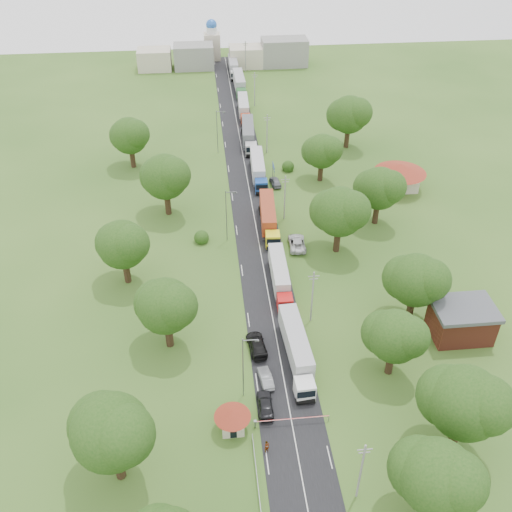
{
  "coord_description": "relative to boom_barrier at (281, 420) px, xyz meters",
  "views": [
    {
      "loc": [
        -8.73,
        -68.03,
        57.38
      ],
      "look_at": [
        -1.31,
        5.72,
        3.0
      ],
      "focal_mm": 40.0,
      "sensor_mm": 36.0,
      "label": 1
    }
  ],
  "objects": [
    {
      "name": "lamp_0",
      "position": [
        -3.99,
        5.0,
        4.66
      ],
      "size": [
        2.03,
        0.22,
        10.0
      ],
      "color": "slate",
      "rests_on": "ground"
    },
    {
      "name": "ground",
      "position": [
        1.36,
        25.0,
        -0.89
      ],
      "size": [
        260.0,
        260.0,
        0.0
      ],
      "primitive_type": "plane",
      "color": "#32571D",
      "rests_on": "ground"
    },
    {
      "name": "car_verge_near",
      "position": [
        7.78,
        36.76,
        -0.06
      ],
      "size": [
        3.11,
        6.15,
        1.67
      ],
      "primitive_type": "imported",
      "rotation": [
        0.0,
        0.0,
        3.08
      ],
      "color": "silver",
      "rests_on": "ground"
    },
    {
      "name": "pole_4",
      "position": [
        6.86,
        102.0,
        3.79
      ],
      "size": [
        1.6,
        0.24,
        9.0
      ],
      "color": "gray",
      "rests_on": "ground"
    },
    {
      "name": "truck_2",
      "position": [
        3.58,
        43.48,
        1.27
      ],
      "size": [
        3.29,
        14.76,
        4.07
      ],
      "color": "yellow",
      "rests_on": "ground"
    },
    {
      "name": "tree_2",
      "position": [
        15.35,
        7.14,
        5.7
      ],
      "size": [
        8.0,
        8.0,
        10.1
      ],
      "color": "#382616",
      "rests_on": "ground"
    },
    {
      "name": "tree_13",
      "position": [
        -22.65,
        70.16,
        6.33
      ],
      "size": [
        8.8,
        8.8,
        11.07
      ],
      "color": "#382616",
      "rests_on": "ground"
    },
    {
      "name": "tree_7",
      "position": [
        25.34,
        75.17,
        6.96
      ],
      "size": [
        9.6,
        9.6,
        12.05
      ],
      "color": "#382616",
      "rests_on": "ground"
    },
    {
      "name": "tree_12",
      "position": [
        -14.66,
        50.17,
        6.96
      ],
      "size": [
        9.6,
        9.6,
        12.05
      ],
      "color": "#382616",
      "rests_on": "ground"
    },
    {
      "name": "lamp_2",
      "position": [
        -3.99,
        75.0,
        4.66
      ],
      "size": [
        2.03,
        0.22,
        10.0
      ],
      "color": "slate",
      "rests_on": "ground"
    },
    {
      "name": "house_brick",
      "position": [
        27.36,
        13.0,
        1.76
      ],
      "size": [
        8.6,
        6.6,
        5.2
      ],
      "color": "maroon",
      "rests_on": "ground"
    },
    {
      "name": "guard_booth",
      "position": [
        -5.84,
        -0.0,
        1.27
      ],
      "size": [
        4.4,
        4.4,
        3.45
      ],
      "color": "beige",
      "rests_on": "ground"
    },
    {
      "name": "tree_3",
      "position": [
        21.35,
        17.16,
        6.33
      ],
      "size": [
        8.8,
        8.8,
        11.07
      ],
      "color": "#382616",
      "rests_on": "ground"
    },
    {
      "name": "car_lane_rear",
      "position": [
        -1.64,
        13.0,
        -0.07
      ],
      "size": [
        2.88,
        5.87,
        1.64
      ],
      "primitive_type": "imported",
      "rotation": [
        0.0,
        0.0,
        3.25
      ],
      "color": "black",
      "rests_on": "ground"
    },
    {
      "name": "guard_rail",
      "position": [
        -3.64,
        -10.0,
        -0.89
      ],
      "size": [
        0.1,
        17.0,
        1.7
      ],
      "primitive_type": null,
      "color": "slate",
      "rests_on": "ground"
    },
    {
      "name": "car_lane_front",
      "position": [
        -1.64,
        2.57,
        -0.09
      ],
      "size": [
        1.93,
        4.74,
        1.61
      ],
      "primitive_type": "imported",
      "rotation": [
        0.0,
        0.0,
        3.14
      ],
      "color": "black",
      "rests_on": "ground"
    },
    {
      "name": "truck_7",
      "position": [
        3.03,
        128.49,
        1.22
      ],
      "size": [
        2.5,
        14.33,
        3.97
      ],
      "color": "#B8B8B8",
      "rests_on": "ground"
    },
    {
      "name": "tree_4",
      "position": [
        14.34,
        35.17,
        6.96
      ],
      "size": [
        9.6,
        9.6,
        12.05
      ],
      "color": "#382616",
      "rests_on": "ground"
    },
    {
      "name": "distant_town",
      "position": [
        2.04,
        135.0,
        2.6
      ],
      "size": [
        52.0,
        8.0,
        8.0
      ],
      "color": "gray",
      "rests_on": "ground"
    },
    {
      "name": "pole_3",
      "position": [
        6.86,
        74.0,
        3.79
      ],
      "size": [
        1.6,
        0.24,
        9.0
      ],
      "color": "gray",
      "rests_on": "ground"
    },
    {
      "name": "truck_6",
      "position": [
        3.7,
        113.43,
        1.37
      ],
      "size": [
        2.76,
        15.37,
        4.26
      ],
      "color": "#246029",
      "rests_on": "ground"
    },
    {
      "name": "lamp_1",
      "position": [
        -3.99,
        40.0,
        4.66
      ],
      "size": [
        2.03,
        0.22,
        10.0
      ],
      "color": "slate",
      "rests_on": "ground"
    },
    {
      "name": "truck_4",
      "position": [
        3.17,
        79.34,
        1.34
      ],
      "size": [
        3.4,
        15.26,
        4.21
      ],
      "color": "#B1B1B1",
      "rests_on": "ground"
    },
    {
      "name": "tree_10",
      "position": [
        -13.65,
        15.16,
        6.33
      ],
      "size": [
        8.8,
        8.8,
        11.07
      ],
      "color": "#382616",
      "rests_on": "ground"
    },
    {
      "name": "car_verge_far",
      "position": [
        6.86,
        58.92,
        -0.13
      ],
      "size": [
        2.3,
        4.66,
        1.53
      ],
      "primitive_type": "imported",
      "rotation": [
        0.0,
        0.0,
        3.25
      ],
      "color": "slate",
      "rests_on": "ground"
    },
    {
      "name": "tree_9",
      "position": [
        -18.66,
        -4.83,
        6.96
      ],
      "size": [
        9.6,
        9.6,
        12.05
      ],
      "color": "#382616",
      "rests_on": "ground"
    },
    {
      "name": "pole_2",
      "position": [
        6.86,
        46.0,
        3.79
      ],
      "size": [
        1.6,
        0.24,
        9.0
      ],
      "color": "gray",
      "rests_on": "ground"
    },
    {
      "name": "truck_1",
      "position": [
        3.36,
        26.5,
        1.12
      ],
      "size": [
        2.52,
        13.66,
        3.78
      ],
      "color": "red",
      "rests_on": "ground"
    },
    {
      "name": "truck_5",
      "position": [
        3.42,
        95.77,
        1.2
      ],
      "size": [
        2.85,
        14.22,
        3.93
      ],
      "color": "#B7371C",
      "rests_on": "ground"
    },
    {
      "name": "pedestrian_booth",
      "position": [
        -5.13,
        -1.0,
        0.03
      ],
      "size": [
        1.09,
        1.13,
        1.84
      ],
      "primitive_type": "imported",
      "rotation": [
        0.0,
        0.0,
        -0.92
      ],
      "color": "gray",
      "rests_on": "ground"
    },
    {
      "name": "church",
      "position": [
        -2.64,
        143.0,
        4.5
      ],
      "size": [
        5.0,
        5.0,
        12.3
      ],
      "color": "beige",
      "rests_on": "ground"
    },
    {
      "name": "pole_0",
      "position": [
        6.86,
        -10.0,
        3.79
      ],
      "size": [
        1.6,
        0.24,
        9.0
      ],
      "color": "gray",
      "rests_on": "ground"
    },
    {
      "name": "truck_3",
      "position": [
        3.65,
        62.32,
        1.25
      ],
      "size": [
        3.0,
        14.62,
        4.04
      ],
      "color": "navy",
      "rests_on": "ground"
    },
    {
      "name": "tree_6",
      "position": [
        16.35,
        60.14,
        5.7
      ],
      "size": [
        8.0,
        8.0,
        10.1
      ],
      "color": "#382616",
      "rests_on": "ground"
    },
    {
      "name": "car_lane_mid",
      "position": [
        -1.07,
        7.0,
        -0.2
      ],
      "size": [
        1.96,
        4.32,
        1.37
      ],
      "primitive_type": "imported",
      "rotation": [
        0.0,
        0.0,
        3.27
      ],
      "color": "gray",
      "rests_on": "ground"
    },
    {
      "name": "tree_11",
      "position": [
        -20.65,
        30.16,
        6.33
      ],
      "size": [
        8.8,
        8.8,
        11.07
      ],
      "color": "#382616",
      "rests_on": "ground"
    },
    {
      "name": "tree_1",
      "position": [
        19.34,
        -4.83,
        6.96
      ],
      "size": [
        9.6,
        9.6,
        12.05
      ],
      "color": "#382616",
      "rests_on": "ground"
    },
    {
      "name": "tree_5",
      "position": [
        23.35,
        43.16,
        6.33
      ],
      "size": [
        8.8,
        8.8,
        11.07
      ],
      "color": "#382616",
      "rests_on": "ground"
    },
    {
      "name": "info_sign",
      "position": [
        6.56,
        60.0,
        2.11
      ],
      "size": [
        0.12,
        3.1,
        4.1
      ],
      "color": "slate",
      "rests_on": "ground"
    },
    {
      "name": "pole_1",
      "position": [
        6.86,
        18.0,
        3.79
      ],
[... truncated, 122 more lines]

